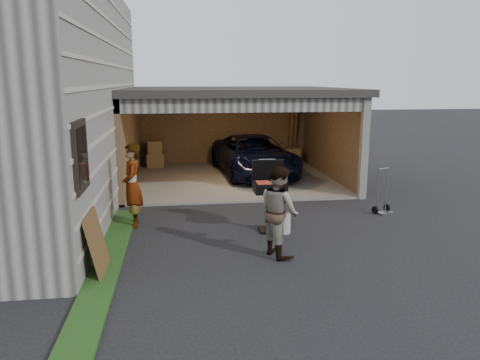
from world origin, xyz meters
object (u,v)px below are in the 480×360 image
(man, at_px, (279,211))
(propane_tank, at_px, (284,223))
(woman, at_px, (132,186))
(hand_truck, at_px, (383,204))
(plywood_panel, at_px, (97,244))
(minivan, at_px, (254,157))
(bbq_grill, at_px, (270,190))

(man, relative_size, propane_tank, 3.92)
(woman, relative_size, man, 1.10)
(hand_truck, bearing_deg, plywood_panel, -179.83)
(minivan, relative_size, woman, 2.55)
(woman, relative_size, hand_truck, 1.65)
(man, relative_size, bbq_grill, 1.11)
(minivan, height_order, bbq_grill, bbq_grill)
(propane_tank, height_order, plywood_panel, plywood_panel)
(man, distance_m, hand_truck, 3.92)
(woman, bearing_deg, plywood_panel, -13.21)
(woman, distance_m, bbq_grill, 2.96)
(minivan, distance_m, bbq_grill, 5.74)
(minivan, distance_m, plywood_panel, 8.46)
(woman, bearing_deg, hand_truck, 87.51)
(bbq_grill, relative_size, hand_truck, 1.35)
(propane_tank, bearing_deg, woman, 164.35)
(propane_tank, distance_m, plywood_panel, 3.89)
(man, bearing_deg, hand_truck, -71.77)
(bbq_grill, bearing_deg, woman, 166.58)
(propane_tank, xyz_separation_m, plywood_panel, (-3.51, -1.63, 0.30))
(propane_tank, relative_size, hand_truck, 0.38)
(woman, xyz_separation_m, plywood_panel, (-0.36, -2.52, -0.40))
(plywood_panel, relative_size, hand_truck, 0.95)
(minivan, relative_size, hand_truck, 4.19)
(bbq_grill, height_order, hand_truck, bbq_grill)
(plywood_panel, distance_m, hand_truck, 6.81)
(woman, relative_size, plywood_panel, 1.74)
(minivan, distance_m, hand_truck, 5.32)
(minivan, bearing_deg, propane_tank, -99.27)
(minivan, xyz_separation_m, hand_truck, (2.37, -4.75, -0.43))
(propane_tank, bearing_deg, minivan, 86.82)
(woman, bearing_deg, man, 48.06)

